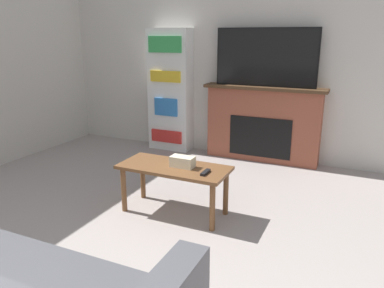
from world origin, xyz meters
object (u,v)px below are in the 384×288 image
at_px(fireplace, 262,124).
at_px(tv, 266,57).
at_px(coffee_table, 174,173).
at_px(bookshelf, 170,91).

xyz_separation_m(fireplace, tv, (0.00, -0.02, 0.86)).
relative_size(fireplace, tv, 1.22).
height_order(coffee_table, bookshelf, bookshelf).
distance_m(coffee_table, bookshelf, 2.19).
distance_m(tv, coffee_table, 2.14).
relative_size(fireplace, bookshelf, 0.92).
distance_m(fireplace, coffee_table, 1.93).
bearing_deg(tv, fireplace, 90.00).
bearing_deg(coffee_table, bookshelf, 118.63).
relative_size(tv, coffee_table, 1.26).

